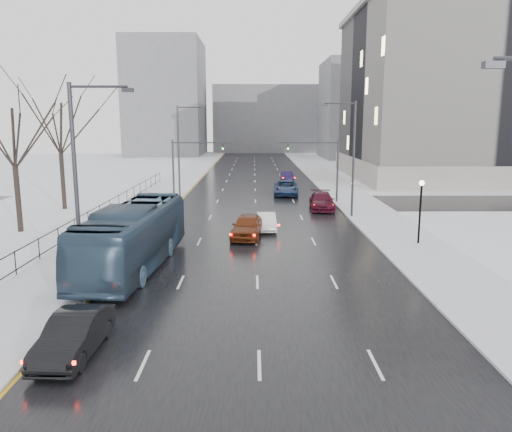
{
  "coord_description": "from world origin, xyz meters",
  "views": [
    {
      "loc": [
        -0.19,
        -2.89,
        8.25
      ],
      "look_at": [
        -0.04,
        27.56,
        2.5
      ],
      "focal_mm": 35.0,
      "sensor_mm": 36.0,
      "label": 1
    }
  ],
  "objects_px": {
    "mast_signal_left": "(184,163)",
    "sedan_left_near": "(74,335)",
    "no_uturn_sign": "(353,186)",
    "lamppost_r_mid": "(421,203)",
    "streetlight_l_far": "(181,147)",
    "sedan_right_far": "(322,201)",
    "streetlight_l_near": "(81,180)",
    "sedan_right_near": "(266,221)",
    "tree_park_d": "(21,233)",
    "streetlight_r_mid": "(351,153)",
    "bus": "(134,236)",
    "sedan_center_near": "(247,226)",
    "mast_signal_right": "(327,163)",
    "tree_park_e": "(65,210)",
    "sedan_right_cross": "(286,188)",
    "sedan_right_distant": "(287,177)"
  },
  "relations": [
    {
      "from": "streetlight_l_far",
      "to": "sedan_right_far",
      "type": "bearing_deg",
      "value": -28.95
    },
    {
      "from": "streetlight_l_far",
      "to": "streetlight_r_mid",
      "type": "bearing_deg",
      "value": -36.3
    },
    {
      "from": "streetlight_l_near",
      "to": "mast_signal_right",
      "type": "relative_size",
      "value": 1.54
    },
    {
      "from": "streetlight_l_near",
      "to": "sedan_right_far",
      "type": "relative_size",
      "value": 1.8
    },
    {
      "from": "sedan_right_cross",
      "to": "mast_signal_left",
      "type": "bearing_deg",
      "value": -149.62
    },
    {
      "from": "streetlight_l_far",
      "to": "mast_signal_right",
      "type": "distance_m",
      "value": 16.07
    },
    {
      "from": "sedan_left_near",
      "to": "no_uturn_sign",
      "type": "bearing_deg",
      "value": 64.51
    },
    {
      "from": "streetlight_l_near",
      "to": "streetlight_l_far",
      "type": "relative_size",
      "value": 1.0
    },
    {
      "from": "sedan_right_cross",
      "to": "no_uturn_sign",
      "type": "bearing_deg",
      "value": -56.2
    },
    {
      "from": "mast_signal_left",
      "to": "lamppost_r_mid",
      "type": "bearing_deg",
      "value": -44.48
    },
    {
      "from": "mast_signal_left",
      "to": "sedan_left_near",
      "type": "relative_size",
      "value": 1.43
    },
    {
      "from": "streetlight_l_near",
      "to": "sedan_center_near",
      "type": "xyz_separation_m",
      "value": [
        7.53,
        12.15,
        -4.73
      ]
    },
    {
      "from": "mast_signal_right",
      "to": "sedan_right_near",
      "type": "height_order",
      "value": "mast_signal_right"
    },
    {
      "from": "tree_park_d",
      "to": "sedan_right_near",
      "type": "height_order",
      "value": "tree_park_d"
    },
    {
      "from": "bus",
      "to": "tree_park_e",
      "type": "bearing_deg",
      "value": 124.16
    },
    {
      "from": "sedan_left_near",
      "to": "streetlight_r_mid",
      "type": "bearing_deg",
      "value": 62.72
    },
    {
      "from": "sedan_right_far",
      "to": "mast_signal_left",
      "type": "bearing_deg",
      "value": 167.36
    },
    {
      "from": "streetlight_r_mid",
      "to": "sedan_left_near",
      "type": "relative_size",
      "value": 2.19
    },
    {
      "from": "streetlight_l_near",
      "to": "sedan_right_far",
      "type": "xyz_separation_m",
      "value": [
        14.48,
        23.99,
        -4.77
      ]
    },
    {
      "from": "sedan_right_far",
      "to": "sedan_right_distant",
      "type": "bearing_deg",
      "value": 98.34
    },
    {
      "from": "tree_park_d",
      "to": "tree_park_e",
      "type": "distance_m",
      "value": 10.01
    },
    {
      "from": "no_uturn_sign",
      "to": "tree_park_e",
      "type": "bearing_deg",
      "value": 180.0
    },
    {
      "from": "mast_signal_left",
      "to": "sedan_center_near",
      "type": "distance_m",
      "value": 17.5
    },
    {
      "from": "mast_signal_right",
      "to": "sedan_center_near",
      "type": "height_order",
      "value": "mast_signal_right"
    },
    {
      "from": "streetlight_l_far",
      "to": "sedan_center_near",
      "type": "relative_size",
      "value": 2.0
    },
    {
      "from": "sedan_left_near",
      "to": "sedan_right_far",
      "type": "bearing_deg",
      "value": 68.97
    },
    {
      "from": "no_uturn_sign",
      "to": "bus",
      "type": "bearing_deg",
      "value": -130.06
    },
    {
      "from": "bus",
      "to": "sedan_right_near",
      "type": "relative_size",
      "value": 3.26
    },
    {
      "from": "no_uturn_sign",
      "to": "sedan_right_cross",
      "type": "bearing_deg",
      "value": 120.73
    },
    {
      "from": "tree_park_e",
      "to": "sedan_center_near",
      "type": "xyz_separation_m",
      "value": [
        17.56,
        -11.85,
        0.89
      ]
    },
    {
      "from": "tree_park_d",
      "to": "streetlight_r_mid",
      "type": "height_order",
      "value": "streetlight_r_mid"
    },
    {
      "from": "streetlight_l_near",
      "to": "lamppost_r_mid",
      "type": "distance_m",
      "value": 21.78
    },
    {
      "from": "tree_park_d",
      "to": "streetlight_r_mid",
      "type": "distance_m",
      "value": 27.24
    },
    {
      "from": "streetlight_l_near",
      "to": "sedan_right_near",
      "type": "relative_size",
      "value": 2.49
    },
    {
      "from": "streetlight_l_far",
      "to": "mast_signal_left",
      "type": "distance_m",
      "value": 4.36
    },
    {
      "from": "mast_signal_left",
      "to": "sedan_right_far",
      "type": "relative_size",
      "value": 1.17
    },
    {
      "from": "sedan_right_near",
      "to": "sedan_right_distant",
      "type": "distance_m",
      "value": 31.91
    },
    {
      "from": "tree_park_e",
      "to": "streetlight_l_far",
      "type": "relative_size",
      "value": 1.35
    },
    {
      "from": "streetlight_l_near",
      "to": "sedan_right_distant",
      "type": "height_order",
      "value": "streetlight_l_near"
    },
    {
      "from": "no_uturn_sign",
      "to": "lamppost_r_mid",
      "type": "bearing_deg",
      "value": -82.67
    },
    {
      "from": "streetlight_r_mid",
      "to": "sedan_right_distant",
      "type": "distance_m",
      "value": 27.19
    },
    {
      "from": "sedan_right_near",
      "to": "sedan_right_far",
      "type": "distance_m",
      "value": 10.72
    },
    {
      "from": "tree_park_e",
      "to": "sedan_right_far",
      "type": "distance_m",
      "value": 24.53
    },
    {
      "from": "streetlight_l_far",
      "to": "no_uturn_sign",
      "type": "bearing_deg",
      "value": -24.73
    },
    {
      "from": "lamppost_r_mid",
      "to": "sedan_right_cross",
      "type": "distance_m",
      "value": 24.84
    },
    {
      "from": "sedan_right_near",
      "to": "sedan_center_near",
      "type": "bearing_deg",
      "value": -120.45
    },
    {
      "from": "tree_park_d",
      "to": "mast_signal_right",
      "type": "distance_m",
      "value": 29.05
    },
    {
      "from": "tree_park_d",
      "to": "mast_signal_right",
      "type": "bearing_deg",
      "value": 29.12
    },
    {
      "from": "bus",
      "to": "sedan_right_distant",
      "type": "bearing_deg",
      "value": 78.59
    },
    {
      "from": "tree_park_d",
      "to": "lamppost_r_mid",
      "type": "relative_size",
      "value": 2.92
    }
  ]
}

